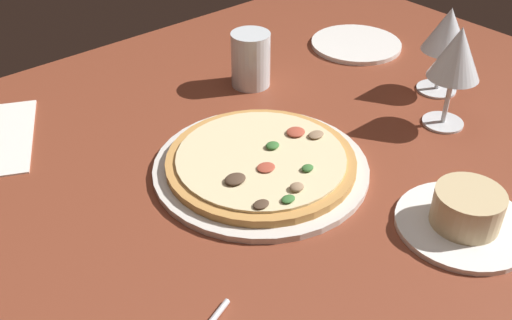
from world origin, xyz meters
The scene contains 7 objects.
dining_table centered at (0.00, 0.00, 2.00)cm, with size 150.00×110.00×4.00cm, color brown.
pizza_main centered at (-3.15, -1.46, 5.21)cm, with size 31.48×31.48×3.39cm.
ramekin_on_saucer centered at (-14.99, 24.84, 6.13)cm, with size 17.49×17.49×5.69cm.
wine_glass_far centered at (-34.39, 8.05, 16.14)cm, with size 8.12×8.12×16.86cm.
wine_glass_near centered at (-43.09, 0.52, 15.01)cm, with size 8.00×8.00×15.38cm.
water_glass centered at (-19.11, -22.83, 8.29)cm, with size 7.04×7.04×9.90cm.
side_plate centered at (-46.11, -21.37, 4.45)cm, with size 18.33×18.33×0.90cm, color white.
Camera 1 is at (42.80, 51.40, 55.87)cm, focal length 41.71 mm.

